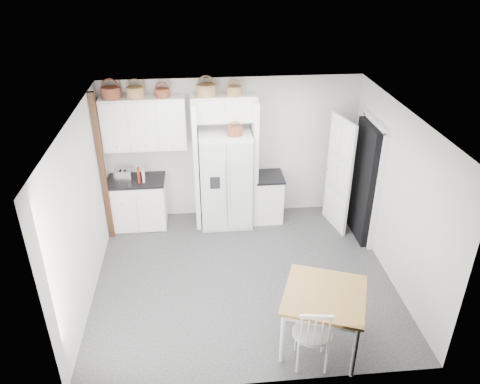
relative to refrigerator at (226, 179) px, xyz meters
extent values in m
plane|color=#232327|center=(0.15, -1.64, -0.87)|extent=(4.50, 4.50, 0.00)
plane|color=white|center=(0.15, -1.64, 1.73)|extent=(4.50, 4.50, 0.00)
plane|color=beige|center=(0.15, 0.36, 0.43)|extent=(4.50, 0.00, 4.50)
plane|color=beige|center=(-2.10, -1.64, 0.43)|extent=(0.00, 4.00, 4.00)
plane|color=beige|center=(2.40, -1.64, 0.43)|extent=(0.00, 4.00, 4.00)
cube|color=silver|center=(0.00, 0.00, 0.00)|extent=(0.90, 0.72, 1.74)
cube|color=white|center=(-1.57, 0.06, -0.43)|extent=(0.95, 0.60, 0.88)
cube|color=white|center=(0.79, 0.06, -0.45)|extent=(0.48, 0.57, 0.84)
cube|color=olive|center=(1.00, -3.09, -0.46)|extent=(1.26, 1.26, 0.81)
cube|color=white|center=(0.80, -3.39, -0.38)|extent=(0.54, 0.50, 0.98)
cube|color=black|center=(-1.57, 0.06, 0.03)|extent=(0.99, 0.64, 0.04)
cube|color=black|center=(0.79, 0.06, -0.01)|extent=(0.52, 0.61, 0.04)
cube|color=silver|center=(-1.78, 0.00, 0.15)|extent=(0.31, 0.20, 0.21)
cube|color=#A21C09|center=(-1.51, -0.02, 0.17)|extent=(0.05, 0.17, 0.24)
cube|color=beige|center=(-1.43, -0.02, 0.16)|extent=(0.03, 0.15, 0.22)
cylinder|color=maroon|center=(-1.83, 0.19, 1.57)|extent=(0.32, 0.32, 0.18)
cylinder|color=#9B6C3A|center=(-1.44, 0.19, 1.57)|extent=(0.29, 0.29, 0.17)
cylinder|color=maroon|center=(-1.01, 0.19, 1.55)|extent=(0.24, 0.24, 0.14)
cylinder|color=#9B6C3A|center=(-0.29, 0.19, 1.57)|extent=(0.33, 0.33, 0.18)
cylinder|color=#9B6C3A|center=(0.17, 0.19, 1.55)|extent=(0.25, 0.25, 0.14)
cylinder|color=maroon|center=(0.16, -0.10, 0.94)|extent=(0.25, 0.25, 0.13)
cube|color=white|center=(-1.35, 0.19, 1.03)|extent=(1.40, 0.34, 0.90)
cube|color=white|center=(0.00, 0.19, 1.26)|extent=(1.12, 0.34, 0.45)
cube|color=white|center=(-0.51, 0.06, 0.28)|extent=(0.08, 0.60, 2.30)
cube|color=white|center=(0.51, 0.06, 0.28)|extent=(0.08, 0.60, 2.30)
cube|color=#411F13|center=(-2.05, -0.29, 0.43)|extent=(0.09, 0.09, 2.60)
cube|color=black|center=(2.31, -0.64, 0.16)|extent=(0.18, 0.85, 2.05)
cube|color=white|center=(1.95, -0.31, 0.16)|extent=(0.21, 0.79, 2.05)
camera|label=1|loc=(-0.46, -7.40, 3.75)|focal=35.00mm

